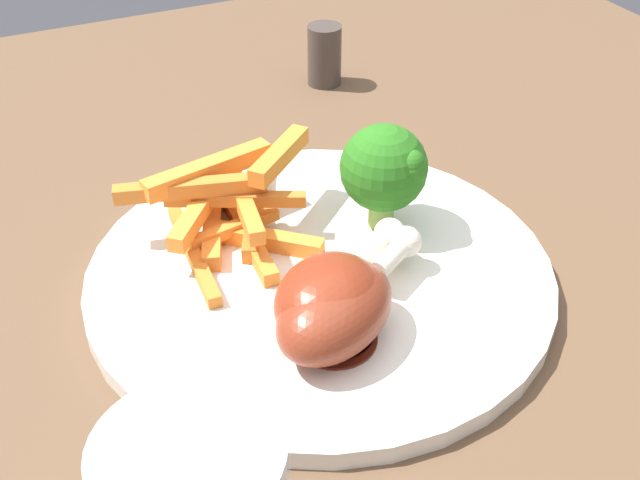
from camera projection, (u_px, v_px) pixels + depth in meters
dining_table at (342, 343)px, 0.61m from camera, size 0.91×0.88×0.71m
dinner_plate at (320, 274)px, 0.49m from camera, size 0.28×0.28×0.01m
broccoli_floret_front at (386, 168)px, 0.50m from camera, size 0.06×0.06×0.07m
carrot_fries_pile at (230, 206)px, 0.50m from camera, size 0.13×0.13×0.05m
chicken_drumstick_near at (333, 297)px, 0.43m from camera, size 0.11×0.09×0.04m
chicken_drumstick_far at (340, 307)px, 0.43m from camera, size 0.12×0.09×0.04m
pepper_shaker at (324, 55)px, 0.70m from camera, size 0.03×0.03×0.05m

